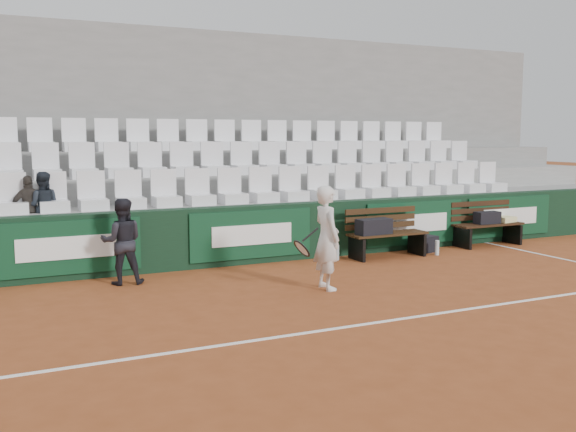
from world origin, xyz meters
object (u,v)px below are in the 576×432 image
object	(u,v)px
sports_bag_ground	(424,244)
spectator_c	(41,178)
bench_right	(488,234)
water_bottle_near	(337,253)
ball_kid	(122,241)
bench_left	(388,245)
water_bottle_far	(437,248)
tennis_player	(327,238)
sports_bag_left	(374,227)
sports_bag_right	(487,218)
spectator_b	(28,180)

from	to	relation	value
sports_bag_ground	spectator_c	bearing A→B (deg)	171.81
bench_right	spectator_c	size ratio (longest dim) A/B	1.38
water_bottle_near	ball_kid	size ratio (longest dim) A/B	0.21
bench_right	ball_kid	world-z (taller)	ball_kid
bench_left	ball_kid	xyz separation A→B (m)	(-4.76, -0.09, 0.42)
water_bottle_near	sports_bag_ground	bearing A→B (deg)	-0.51
ball_kid	water_bottle_far	bearing A→B (deg)	-170.74
water_bottle_near	tennis_player	size ratio (longest dim) A/B	0.18
bench_left	sports_bag_left	distance (m)	0.49
sports_bag_right	sports_bag_ground	distance (m)	1.61
water_bottle_far	spectator_b	world-z (taller)	spectator_b
bench_left	spectator_b	bearing A→B (deg)	169.49
sports_bag_left	water_bottle_near	xyz separation A→B (m)	(-0.63, 0.20, -0.46)
sports_bag_left	spectator_b	xyz separation A→B (m)	(-5.60, 1.14, 0.93)
spectator_b	ball_kid	bearing A→B (deg)	131.78
bench_left	sports_bag_ground	size ratio (longest dim) A/B	3.01
water_bottle_near	spectator_b	size ratio (longest dim) A/B	0.26
tennis_player	spectator_b	distance (m)	4.72
bench_right	tennis_player	xyz separation A→B (m)	(-4.70, -1.83, 0.52)
tennis_player	bench_right	bearing A→B (deg)	21.31
water_bottle_far	sports_bag_right	bearing A→B (deg)	14.19
water_bottle_far	spectator_c	distance (m)	6.96
bench_left	sports_bag_left	xyz separation A→B (m)	(-0.33, -0.04, 0.36)
bench_right	bench_left	bearing A→B (deg)	-176.03
sports_bag_ground	water_bottle_near	world-z (taller)	sports_bag_ground
bench_right	tennis_player	distance (m)	5.07
water_bottle_far	sports_bag_left	bearing A→B (deg)	172.07
sports_bag_right	spectator_c	distance (m)	8.33
sports_bag_right	tennis_player	bearing A→B (deg)	-158.60
bench_right	sports_bag_right	size ratio (longest dim) A/B	2.92
tennis_player	spectator_c	bearing A→B (deg)	142.27
water_bottle_far	spectator_b	distance (m)	7.14
bench_left	sports_bag_right	bearing A→B (deg)	3.88
bench_left	bench_right	world-z (taller)	same
sports_bag_ground	sports_bag_left	bearing A→B (deg)	-171.62
water_bottle_far	ball_kid	bearing A→B (deg)	178.66
ball_kid	spectator_b	xyz separation A→B (m)	(-1.17, 1.19, 0.87)
bench_left	ball_kid	world-z (taller)	ball_kid
ball_kid	tennis_player	bearing A→B (deg)	159.28
bench_right	spectator_b	xyz separation A→B (m)	(-8.45, 0.93, 1.29)
water_bottle_near	ball_kid	world-z (taller)	ball_kid
bench_left	spectator_c	xyz separation A→B (m)	(-5.74, 1.10, 1.32)
sports_bag_right	spectator_b	bearing A→B (deg)	173.67
bench_right	ball_kid	size ratio (longest dim) A/B	1.17
sports_bag_ground	spectator_b	distance (m)	7.06
sports_bag_right	water_bottle_near	xyz separation A→B (m)	(-3.44, -0.01, -0.44)
tennis_player	spectator_b	xyz separation A→B (m)	(-3.76, 2.76, 0.77)
bench_right	water_bottle_near	distance (m)	3.48
sports_bag_left	sports_bag_right	world-z (taller)	sports_bag_left
sports_bag_left	water_bottle_far	size ratio (longest dim) A/B	2.34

